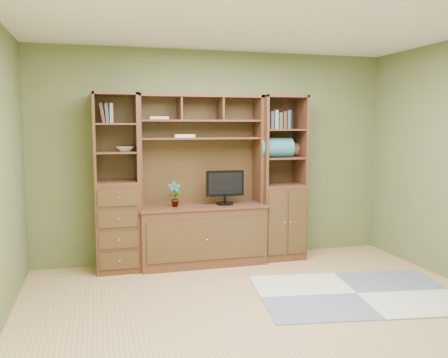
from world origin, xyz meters
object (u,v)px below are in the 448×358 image
object	(u,v)px
center_hutch	(202,181)
right_tower	(281,178)
monitor	(225,181)
left_tower	(117,183)

from	to	relation	value
center_hutch	right_tower	distance (m)	1.03
monitor	right_tower	bearing A→B (deg)	6.82
center_hutch	monitor	xyz separation A→B (m)	(0.27, -0.03, -0.01)
center_hutch	monitor	distance (m)	0.28
center_hutch	left_tower	xyz separation A→B (m)	(-1.00, 0.04, 0.00)
center_hutch	right_tower	bearing A→B (deg)	2.23
left_tower	monitor	bearing A→B (deg)	-3.37
left_tower	monitor	xyz separation A→B (m)	(1.27, -0.07, -0.01)
center_hutch	left_tower	size ratio (longest dim) A/B	1.00
left_tower	center_hutch	bearing A→B (deg)	-2.29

